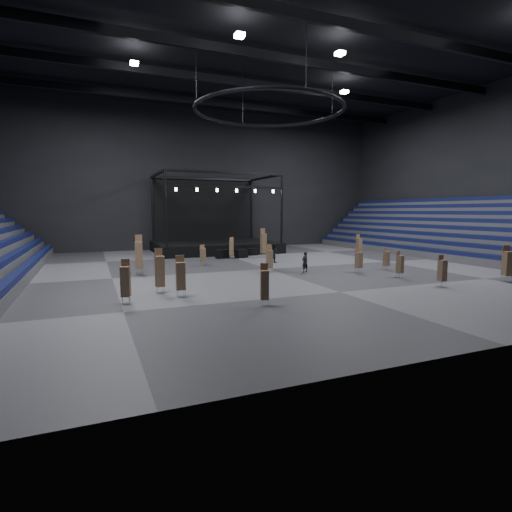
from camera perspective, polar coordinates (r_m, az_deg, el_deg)
name	(u,v)px	position (r m, az deg, el deg)	size (l,w,h in m)	color
floor	(268,269)	(33.82, 1.79, -1.86)	(50.00, 50.00, 0.00)	#525255
ceiling	(269,46)	(35.94, 1.90, 27.85)	(50.00, 42.00, 0.20)	black
wall_back	(202,179)	(53.45, -7.69, 10.80)	(50.00, 0.20, 18.00)	black
wall_right	(483,172)	(49.53, 29.69, 10.38)	(0.20, 42.00, 18.00)	black
bleachers_right	(465,241)	(47.86, 27.69, 1.93)	(7.20, 40.00, 6.40)	#474749
stage	(213,239)	(48.83, -6.11, 2.37)	(14.00, 10.00, 9.20)	black
truss_ring	(269,110)	(34.43, 1.87, 20.08)	(12.30, 12.30, 5.15)	black
roof_girders	(269,56)	(35.66, 1.90, 26.65)	(49.00, 30.35, 0.70)	black
floodlights	(293,45)	(32.08, 5.24, 27.84)	(28.60, 16.60, 0.25)	white
flight_case_left	(222,254)	(41.53, -4.82, 0.30)	(1.37, 0.69, 0.92)	black
flight_case_mid	(241,254)	(41.85, -2.10, 0.35)	(1.33, 0.66, 0.89)	black
flight_case_right	(252,252)	(44.18, -0.51, 0.61)	(1.17, 0.59, 0.78)	black
chair_stack_0	(269,257)	(32.40, 1.86, -0.16)	(0.58, 0.58, 2.21)	silver
chair_stack_1	(359,260)	(32.75, 14.46, -0.51)	(0.53, 0.53, 1.93)	silver
chair_stack_2	(386,258)	(34.89, 18.11, -0.30)	(0.49, 0.49, 1.85)	silver
chair_stack_3	(507,263)	(32.50, 32.27, -0.83)	(0.65, 0.65, 2.54)	silver
chair_stack_4	(181,275)	(23.09, -10.73, -2.72)	(0.55, 0.55, 2.38)	silver
chair_stack_5	(125,281)	(22.13, -18.15, -3.38)	(0.57, 0.57, 2.37)	silver
chair_stack_6	(139,255)	(31.89, -16.38, 0.20)	(0.62, 0.62, 3.08)	silver
chair_stack_7	(270,259)	(31.85, 2.01, -0.38)	(0.49, 0.49, 2.12)	silver
chair_stack_8	(263,243)	(42.15, 1.07, 1.92)	(0.55, 0.55, 3.07)	silver
chair_stack_9	(160,270)	(24.42, -13.59, -2.02)	(0.54, 0.54, 2.68)	silver
chair_stack_10	(231,248)	(40.88, -3.52, 1.19)	(0.57, 0.57, 2.22)	silver
chair_stack_11	(203,255)	(35.92, -7.61, 0.21)	(0.44, 0.44, 1.90)	silver
chair_stack_12	(264,284)	(20.55, 1.22, -4.06)	(0.51, 0.51, 2.22)	silver
chair_stack_13	(400,264)	(31.20, 19.87, -1.03)	(0.50, 0.50, 1.95)	silver
chair_stack_14	(359,247)	(41.72, 14.48, 1.30)	(0.47, 0.47, 2.54)	silver
chair_stack_15	(442,270)	(28.57, 25.06, -1.82)	(0.44, 0.44, 2.05)	silver
man_center	(305,262)	(32.12, 7.00, -0.87)	(0.60, 0.39, 1.64)	black
crew_member	(274,253)	(38.07, 2.63, 0.46)	(0.89, 0.69, 1.83)	black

